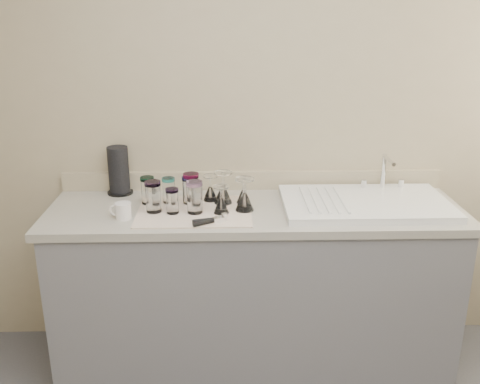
{
  "coord_description": "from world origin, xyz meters",
  "views": [
    {
      "loc": [
        -0.14,
        -1.28,
        1.85
      ],
      "look_at": [
        -0.08,
        1.15,
        1.0
      ],
      "focal_mm": 40.0,
      "sensor_mm": 36.0,
      "label": 1
    }
  ],
  "objects_px": {
    "tumbler_extra": "(191,188)",
    "goblet_front_left": "(221,204)",
    "sink_unit": "(365,203)",
    "tumbler_purple": "(189,190)",
    "tumbler_cyan": "(169,190)",
    "tumbler_magenta": "(153,196)",
    "tumbler_blue": "(172,201)",
    "paper_towel_roll": "(119,171)",
    "goblet_back_right": "(243,195)",
    "tumbler_lavender": "(195,197)",
    "goblet_front_right": "(245,200)",
    "tumbler_teal": "(148,190)",
    "goblet_back_left": "(223,193)",
    "white_mug": "(123,211)",
    "goblet_extra": "(210,192)",
    "can_opener": "(210,221)"
  },
  "relations": [
    {
      "from": "tumbler_blue",
      "to": "goblet_back_right",
      "type": "height_order",
      "value": "goblet_back_right"
    },
    {
      "from": "tumbler_magenta",
      "to": "tumbler_teal",
      "type": "bearing_deg",
      "value": 110.16
    },
    {
      "from": "tumbler_blue",
      "to": "paper_towel_roll",
      "type": "xyz_separation_m",
      "value": [
        -0.31,
        0.32,
        0.05
      ]
    },
    {
      "from": "sink_unit",
      "to": "goblet_back_right",
      "type": "relative_size",
      "value": 6.52
    },
    {
      "from": "tumbler_blue",
      "to": "white_mug",
      "type": "relative_size",
      "value": 1.12
    },
    {
      "from": "goblet_front_left",
      "to": "tumbler_purple",
      "type": "bearing_deg",
      "value": 138.27
    },
    {
      "from": "sink_unit",
      "to": "tumbler_teal",
      "type": "bearing_deg",
      "value": 177.33
    },
    {
      "from": "goblet_front_right",
      "to": "goblet_extra",
      "type": "xyz_separation_m",
      "value": [
        -0.17,
        0.15,
        -0.01
      ]
    },
    {
      "from": "goblet_extra",
      "to": "tumbler_lavender",
      "type": "bearing_deg",
      "value": -112.2
    },
    {
      "from": "tumbler_teal",
      "to": "goblet_back_left",
      "type": "xyz_separation_m",
      "value": [
        0.38,
        -0.0,
        -0.02
      ]
    },
    {
      "from": "goblet_back_left",
      "to": "goblet_back_right",
      "type": "xyz_separation_m",
      "value": [
        0.1,
        0.0,
        -0.01
      ]
    },
    {
      "from": "tumbler_blue",
      "to": "tumbler_magenta",
      "type": "bearing_deg",
      "value": 166.99
    },
    {
      "from": "tumbler_magenta",
      "to": "tumbler_purple",
      "type": "bearing_deg",
      "value": 36.91
    },
    {
      "from": "tumbler_teal",
      "to": "white_mug",
      "type": "xyz_separation_m",
      "value": [
        -0.09,
        -0.18,
        -0.04
      ]
    },
    {
      "from": "sink_unit",
      "to": "tumbler_blue",
      "type": "distance_m",
      "value": 0.96
    },
    {
      "from": "goblet_front_right",
      "to": "can_opener",
      "type": "height_order",
      "value": "goblet_front_right"
    },
    {
      "from": "tumbler_extra",
      "to": "goblet_back_left",
      "type": "xyz_separation_m",
      "value": [
        0.16,
        0.0,
        -0.02
      ]
    },
    {
      "from": "tumbler_lavender",
      "to": "tumbler_extra",
      "type": "distance_m",
      "value": 0.13
    },
    {
      "from": "tumbler_lavender",
      "to": "goblet_front_right",
      "type": "xyz_separation_m",
      "value": [
        0.24,
        0.03,
        -0.02
      ]
    },
    {
      "from": "paper_towel_roll",
      "to": "tumbler_extra",
      "type": "bearing_deg",
      "value": -24.97
    },
    {
      "from": "tumbler_extra",
      "to": "can_opener",
      "type": "height_order",
      "value": "tumbler_extra"
    },
    {
      "from": "tumbler_cyan",
      "to": "tumbler_purple",
      "type": "height_order",
      "value": "tumbler_purple"
    },
    {
      "from": "tumbler_teal",
      "to": "goblet_front_right",
      "type": "xyz_separation_m",
      "value": [
        0.48,
        -0.11,
        -0.02
      ]
    },
    {
      "from": "goblet_extra",
      "to": "tumbler_cyan",
      "type": "bearing_deg",
      "value": -173.08
    },
    {
      "from": "tumbler_extra",
      "to": "goblet_front_left",
      "type": "height_order",
      "value": "tumbler_extra"
    },
    {
      "from": "tumbler_lavender",
      "to": "goblet_back_right",
      "type": "bearing_deg",
      "value": 28.8
    },
    {
      "from": "goblet_back_left",
      "to": "goblet_front_left",
      "type": "bearing_deg",
      "value": -93.68
    },
    {
      "from": "tumbler_teal",
      "to": "goblet_back_right",
      "type": "xyz_separation_m",
      "value": [
        0.48,
        -0.0,
        -0.03
      ]
    },
    {
      "from": "tumbler_blue",
      "to": "goblet_extra",
      "type": "relative_size",
      "value": 0.94
    },
    {
      "from": "goblet_back_right",
      "to": "goblet_front_left",
      "type": "height_order",
      "value": "goblet_front_left"
    },
    {
      "from": "tumbler_extra",
      "to": "paper_towel_roll",
      "type": "relative_size",
      "value": 0.61
    },
    {
      "from": "tumbler_magenta",
      "to": "goblet_back_left",
      "type": "xyz_separation_m",
      "value": [
        0.33,
        0.11,
        -0.02
      ]
    },
    {
      "from": "sink_unit",
      "to": "tumbler_purple",
      "type": "height_order",
      "value": "sink_unit"
    },
    {
      "from": "tumbler_purple",
      "to": "tumbler_magenta",
      "type": "height_order",
      "value": "tumbler_magenta"
    },
    {
      "from": "tumbler_lavender",
      "to": "goblet_front_left",
      "type": "distance_m",
      "value": 0.13
    },
    {
      "from": "tumbler_blue",
      "to": "tumbler_cyan",
      "type": "bearing_deg",
      "value": 101.85
    },
    {
      "from": "sink_unit",
      "to": "white_mug",
      "type": "relative_size",
      "value": 7.36
    },
    {
      "from": "tumbler_magenta",
      "to": "goblet_front_left",
      "type": "relative_size",
      "value": 1.15
    },
    {
      "from": "tumbler_extra",
      "to": "goblet_front_right",
      "type": "height_order",
      "value": "goblet_front_right"
    },
    {
      "from": "tumbler_purple",
      "to": "goblet_front_right",
      "type": "distance_m",
      "value": 0.3
    },
    {
      "from": "tumbler_purple",
      "to": "goblet_front_left",
      "type": "xyz_separation_m",
      "value": [
        0.16,
        -0.15,
        -0.02
      ]
    },
    {
      "from": "tumbler_purple",
      "to": "tumbler_magenta",
      "type": "bearing_deg",
      "value": -143.09
    },
    {
      "from": "sink_unit",
      "to": "goblet_front_left",
      "type": "xyz_separation_m",
      "value": [
        -0.72,
        -0.09,
        0.03
      ]
    },
    {
      "from": "sink_unit",
      "to": "tumbler_cyan",
      "type": "relative_size",
      "value": 6.36
    },
    {
      "from": "tumbler_lavender",
      "to": "tumbler_extra",
      "type": "height_order",
      "value": "tumbler_lavender"
    },
    {
      "from": "goblet_back_right",
      "to": "paper_towel_roll",
      "type": "xyz_separation_m",
      "value": [
        -0.65,
        0.18,
        0.07
      ]
    },
    {
      "from": "goblet_front_right",
      "to": "white_mug",
      "type": "bearing_deg",
      "value": -172.73
    },
    {
      "from": "tumbler_cyan",
      "to": "tumbler_purple",
      "type": "bearing_deg",
      "value": -4.08
    },
    {
      "from": "tumbler_purple",
      "to": "white_mug",
      "type": "height_order",
      "value": "tumbler_purple"
    },
    {
      "from": "tumbler_cyan",
      "to": "goblet_front_right",
      "type": "distance_m",
      "value": 0.4
    }
  ]
}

